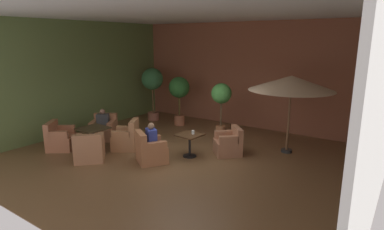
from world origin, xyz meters
name	(u,v)px	position (x,y,z in m)	size (l,w,h in m)	color
ground_plane	(183,158)	(0.00, 0.00, -0.01)	(9.46, 8.38, 0.02)	brown
wall_back_brick	(250,75)	(0.00, 4.15, 1.94)	(9.46, 0.08, 3.87)	#93523A
wall_left_accent	(74,78)	(-4.69, 0.00, 1.94)	(0.08, 8.38, 3.87)	olive
ceiling_slab	(182,12)	(0.00, 0.00, 3.90)	(9.46, 8.38, 0.06)	white
cafe_table_front_left	(190,140)	(0.06, 0.22, 0.48)	(0.69, 0.69, 0.65)	black
armchair_front_left_north	(229,144)	(0.88, 1.01, 0.31)	(1.00, 1.00, 0.80)	#A96E4F
armchair_front_left_east	(150,151)	(-0.56, -0.74, 0.32)	(1.01, 1.02, 0.86)	#AF6E47
cafe_table_front_right	(93,132)	(-2.72, -0.89, 0.53)	(0.82, 0.82, 0.65)	black
armchair_front_right_north	(104,130)	(-3.26, -0.04, 0.30)	(1.07, 1.08, 0.81)	#B1704C
armchair_front_right_east	(60,139)	(-3.51, -1.50, 0.31)	(1.04, 1.06, 0.85)	#B06B4A
armchair_front_right_south	(89,149)	(-2.01, -1.59, 0.32)	(1.09, 1.09, 0.81)	#B07550
armchair_front_right_west	(127,138)	(-1.87, -0.35, 0.33)	(0.99, 0.98, 0.90)	#B2794E
patio_umbrella_tall_red	(291,83)	(2.20, 2.14, 2.04)	(2.39, 2.39, 2.25)	#2D2D2D
potted_tree_left_corner	(179,91)	(-2.25, 2.79, 1.33)	(0.79, 0.79, 1.86)	#AD6344
potted_tree_mid_left	(221,98)	(-0.17, 2.37, 1.33)	(0.68, 0.68, 1.83)	#AF6D46
potted_tree_mid_right	(152,83)	(-3.59, 2.80, 1.54)	(0.87, 0.87, 2.13)	#A1604E
patron_blue_shirt	(151,136)	(-0.54, -0.70, 0.73)	(0.43, 0.39, 0.63)	#303D98
patron_by_window	(103,119)	(-3.23, -0.08, 0.67)	(0.44, 0.40, 0.62)	#37393E
iced_drink_cup	(193,132)	(0.13, 0.28, 0.71)	(0.08, 0.08, 0.11)	white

